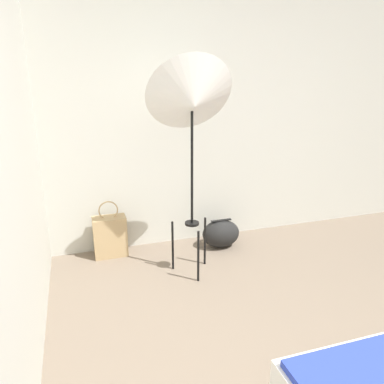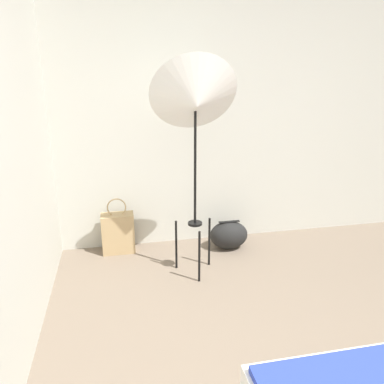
% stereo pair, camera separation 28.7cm
% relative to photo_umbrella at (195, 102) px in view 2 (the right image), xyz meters
% --- Properties ---
extents(wall_back, '(8.00, 0.05, 2.60)m').
position_rel_photo_umbrella_xyz_m(wall_back, '(0.41, 0.69, -0.18)').
color(wall_back, beige).
rests_on(wall_back, ground_plane).
extents(photo_umbrella, '(0.71, 0.53, 1.85)m').
position_rel_photo_umbrella_xyz_m(photo_umbrella, '(0.00, 0.00, 0.00)').
color(photo_umbrella, black).
rests_on(photo_umbrella, ground_plane).
extents(tote_bag, '(0.31, 0.17, 0.56)m').
position_rel_photo_umbrella_xyz_m(tote_bag, '(-0.66, 0.53, -1.28)').
color(tote_bag, tan).
rests_on(tote_bag, ground_plane).
extents(duffel_bag, '(0.38, 0.28, 0.29)m').
position_rel_photo_umbrella_xyz_m(duffel_bag, '(0.43, 0.39, -1.34)').
color(duffel_bag, black).
rests_on(duffel_bag, ground_plane).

